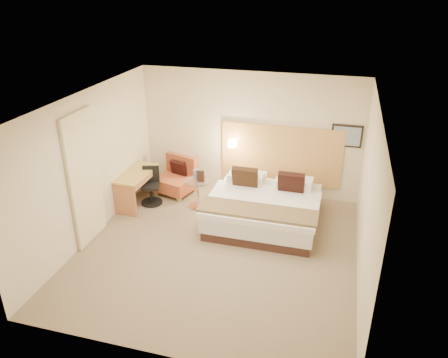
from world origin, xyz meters
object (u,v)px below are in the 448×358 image
(lounge_chair, at_px, (176,179))
(bed, at_px, (264,207))
(side_table, at_px, (198,192))
(desk_chair, at_px, (151,189))
(desk, at_px, (138,179))

(lounge_chair, bearing_deg, bed, -19.96)
(side_table, bearing_deg, lounge_chair, 141.80)
(lounge_chair, bearing_deg, desk_chair, -118.78)
(bed, distance_m, side_table, 1.48)
(bed, distance_m, desk_chair, 2.49)
(desk, height_order, desk_chair, desk_chair)
(bed, distance_m, desk, 2.73)
(desk, distance_m, desk_chair, 0.36)
(desk_chair, bearing_deg, side_table, 3.77)
(bed, xyz_separation_m, side_table, (-1.46, 0.24, 0.01))
(bed, bearing_deg, desk_chair, 176.03)
(desk, bearing_deg, desk_chair, 25.76)
(side_table, bearing_deg, bed, -9.31)
(desk_chair, bearing_deg, desk, -154.24)
(lounge_chair, xyz_separation_m, desk_chair, (-0.33, -0.61, 0.00))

